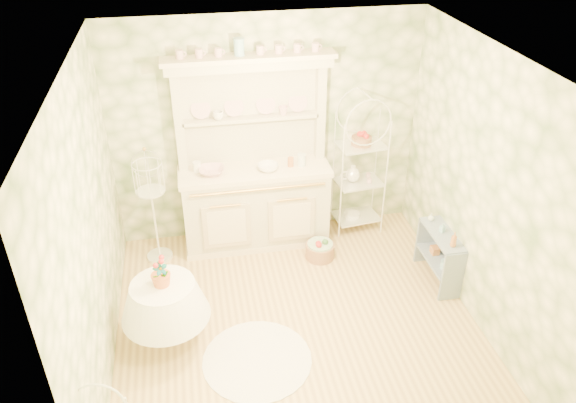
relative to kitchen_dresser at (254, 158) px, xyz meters
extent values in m
plane|color=#D6B772|center=(0.20, -1.52, -1.15)|extent=(3.60, 3.60, 0.00)
plane|color=white|center=(0.20, -1.52, 1.56)|extent=(3.60, 3.60, 0.00)
plane|color=#F9F1CE|center=(-1.60, -1.52, 0.21)|extent=(3.60, 3.60, 0.00)
plane|color=#F9F1CE|center=(2.00, -1.52, 0.21)|extent=(3.60, 3.60, 0.00)
plane|color=#F9F1CE|center=(0.20, 0.28, 0.21)|extent=(3.60, 3.60, 0.00)
plane|color=#F9F1CE|center=(0.20, -3.32, 0.21)|extent=(3.60, 3.60, 0.00)
cube|color=beige|center=(0.00, 0.00, 0.00)|extent=(1.87, 0.61, 2.29)
cube|color=white|center=(1.30, 0.09, -0.21)|extent=(0.63, 0.48, 1.88)
cube|color=#7B8DA4|center=(1.88, -1.12, -0.87)|extent=(0.29, 0.66, 0.55)
cylinder|color=white|center=(-1.08, -1.54, -0.79)|extent=(0.71, 0.71, 0.72)
cube|color=white|center=(-1.18, -0.13, -0.48)|extent=(0.35, 0.35, 1.34)
cylinder|color=#A77856|center=(0.69, -0.48, -1.03)|extent=(0.45, 0.45, 0.22)
cylinder|color=white|center=(-0.27, -1.95, -1.14)|extent=(1.19, 1.19, 0.01)
imported|color=white|center=(-0.49, -0.03, -0.13)|extent=(0.31, 0.31, 0.07)
imported|color=white|center=(0.15, -0.07, -0.13)|extent=(0.27, 0.27, 0.07)
imported|color=white|center=(-0.37, 0.16, 0.47)|extent=(0.15, 0.15, 0.09)
imported|color=white|center=(0.37, 0.16, 0.47)|extent=(0.12, 0.12, 0.10)
imported|color=#3F7238|center=(-1.07, -1.58, -0.30)|extent=(0.17, 0.14, 0.26)
imported|color=#B67037|center=(1.88, -1.35, -0.46)|extent=(0.09, 0.09, 0.17)
imported|color=#87BCCE|center=(1.88, -1.08, -0.49)|extent=(0.06, 0.06, 0.11)
imported|color=silver|center=(1.85, -0.85, -0.50)|extent=(0.08, 0.08, 0.09)
camera|label=1|loc=(-0.68, -5.69, 2.89)|focal=35.00mm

